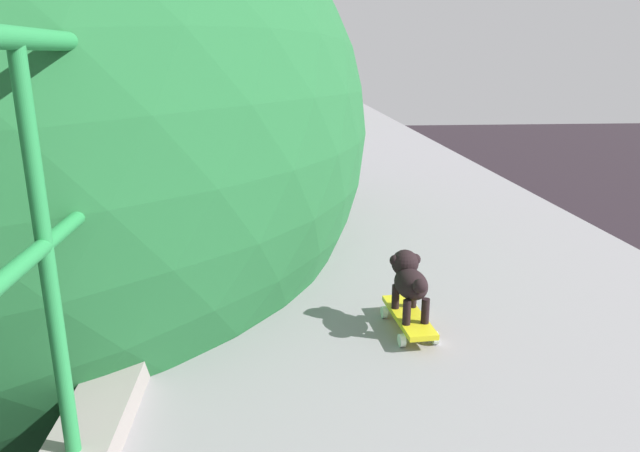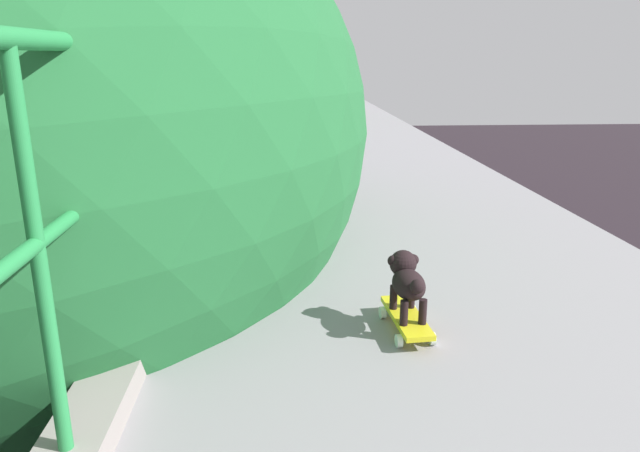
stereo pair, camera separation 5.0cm
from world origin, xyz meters
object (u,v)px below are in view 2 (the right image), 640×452
at_px(car_green_seventh, 77,295).
at_px(toy_skateboard, 406,318).
at_px(small_dog, 407,279).
at_px(city_bus, 74,178).

relative_size(car_green_seventh, toy_skateboard, 9.48).
bearing_deg(small_dog, city_bus, 112.97).
bearing_deg(city_bus, small_dog, -67.03).
distance_m(car_green_seventh, toy_skateboard, 14.95).
xyz_separation_m(car_green_seventh, toy_skateboard, (6.24, -12.58, 5.13)).
relative_size(car_green_seventh, small_dog, 12.87).
bearing_deg(toy_skateboard, city_bus, 112.96).
relative_size(city_bus, toy_skateboard, 23.98).
xyz_separation_m(car_green_seventh, small_dog, (6.24, -12.56, 5.31)).
distance_m(car_green_seventh, small_dog, 15.00).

